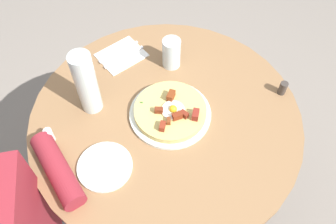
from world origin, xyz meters
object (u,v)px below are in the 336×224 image
water_bottle (86,83)px  pepper_shaker (283,88)px  water_glass (171,53)px  fork (119,52)px  bread_plate (105,166)px  dining_table (166,142)px  salt_shaker (49,135)px  pizza_plate (170,114)px  breakfast_pizza (171,111)px  knife (124,57)px

water_bottle → pepper_shaker: (-0.67, 0.07, -0.10)m
water_glass → pepper_shaker: bearing=149.3°
fork → water_bottle: water_bottle is taller
fork → pepper_shaker: (-0.55, 0.31, 0.02)m
bread_plate → pepper_shaker: (-0.65, -0.17, 0.02)m
dining_table → salt_shaker: salt_shaker is taller
fork → pizza_plate: bearing=85.1°
breakfast_pizza → salt_shaker: (0.41, 0.02, 0.00)m
pizza_plate → dining_table: bearing=-9.4°
knife → water_bottle: size_ratio=0.73×
breakfast_pizza → salt_shaker: size_ratio=4.60×
bread_plate → salt_shaker: 0.21m
knife → water_bottle: bearing=29.1°
dining_table → pepper_shaker: pepper_shaker is taller
salt_shaker → dining_table: bearing=-176.9°
pepper_shaker → breakfast_pizza: bearing=2.9°
bread_plate → water_glass: (-0.29, -0.39, 0.05)m
dining_table → pepper_shaker: 0.48m
fork → dining_table: bearing=82.9°
breakfast_pizza → water_glass: water_glass is taller
dining_table → bread_plate: bearing=35.0°
breakfast_pizza → water_bottle: 0.29m
bread_plate → fork: (-0.10, -0.49, 0.00)m
water_bottle → knife: bearing=-123.3°
pizza_plate → salt_shaker: bearing=2.6°
breakfast_pizza → fork: size_ratio=1.38×
salt_shaker → bread_plate: bearing=140.5°
knife → fork: bearing=-90.0°
fork → water_bottle: (0.12, 0.24, 0.12)m
pizza_plate → water_glass: water_glass is taller
water_glass → salt_shaker: bearing=29.0°
knife → pepper_shaker: pepper_shaker is taller
pizza_plate → salt_shaker: (0.40, 0.02, 0.02)m
dining_table → water_glass: bearing=-106.2°
pizza_plate → bread_plate: 0.29m
bread_plate → knife: bearing=-104.4°
fork → water_bottle: 0.29m
fork → bread_plate: bearing=50.7°
breakfast_pizza → water_bottle: bearing=-19.9°
dining_table → fork: size_ratio=5.22×
pizza_plate → water_bottle: 0.30m
bread_plate → salt_shaker: salt_shaker is taller
dining_table → breakfast_pizza: 0.21m
pizza_plate → fork: size_ratio=1.56×
pizza_plate → pepper_shaker: 0.41m
bread_plate → fork: 0.50m
knife → water_glass: (-0.17, 0.07, 0.05)m
breakfast_pizza → water_glass: 0.24m
water_bottle → dining_table: bearing=159.7°
dining_table → salt_shaker: 0.44m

